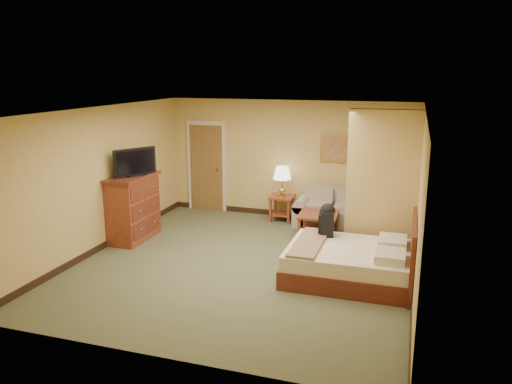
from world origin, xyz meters
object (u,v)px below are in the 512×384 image
at_px(dresser, 133,207).
at_px(coffee_table, 318,220).
at_px(loveseat, 333,214).
at_px(bed, 352,262).

bearing_deg(dresser, coffee_table, 19.72).
relative_size(loveseat, bed, 0.83).
xyz_separation_m(loveseat, coffee_table, (-0.18, -0.79, 0.08)).
height_order(dresser, bed, dresser).
height_order(loveseat, bed, bed).
bearing_deg(loveseat, bed, -74.86).
xyz_separation_m(loveseat, dresser, (-3.57, -2.00, 0.38)).
distance_m(dresser, bed, 4.36).
xyz_separation_m(loveseat, bed, (0.72, -2.67, 0.02)).
xyz_separation_m(coffee_table, bed, (0.90, -1.88, -0.05)).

